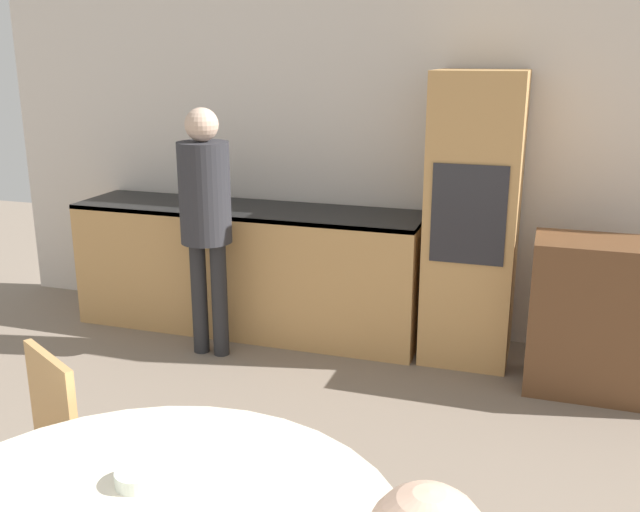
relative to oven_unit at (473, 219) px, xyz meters
The scene contains 7 objects.
wall_back 0.67m from the oven_unit, 141.94° to the left, with size 6.44×0.05×2.60m.
kitchen_counter 1.62m from the oven_unit, behind, with size 2.49×0.60×0.89m.
oven_unit is the anchor object (origin of this frame).
sideboard 1.05m from the oven_unit, 18.90° to the right, with size 1.00×0.45×0.92m.
chair_far_left 2.95m from the oven_unit, 115.42° to the right, with size 0.55×0.55×0.90m.
person_standing 1.70m from the oven_unit, 162.50° to the right, with size 0.33×0.33×1.62m.
bowl_near 3.04m from the oven_unit, 101.05° to the right, with size 0.13×0.13×0.04m.
Camera 1 is at (0.87, 0.29, 1.93)m, focal length 40.00 mm.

